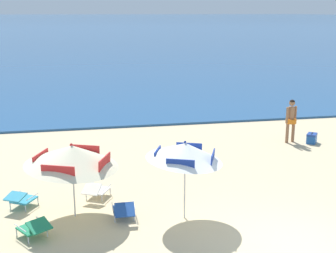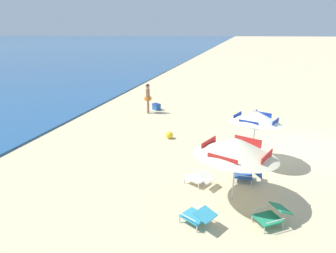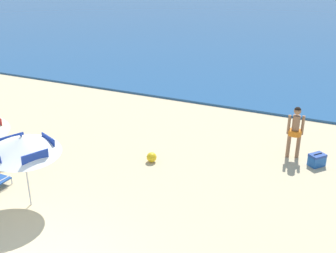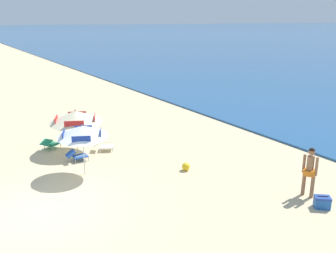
% 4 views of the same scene
% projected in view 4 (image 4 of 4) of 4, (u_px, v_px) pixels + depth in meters
% --- Properties ---
extents(ground_plane, '(800.00, 800.00, 0.00)m').
position_uv_depth(ground_plane, '(43.00, 212.00, 11.80)').
color(ground_plane, '#D1BA8E').
extents(beach_umbrella_striped_main, '(3.23, 3.21, 2.03)m').
position_uv_depth(beach_umbrella_striped_main, '(75.00, 117.00, 16.80)').
color(beach_umbrella_striped_main, silver).
rests_on(beach_umbrella_striped_main, ground).
extents(beach_umbrella_striped_second, '(2.59, 2.58, 2.11)m').
position_uv_depth(beach_umbrella_striped_second, '(82.00, 131.00, 14.16)').
color(beach_umbrella_striped_second, silver).
rests_on(beach_umbrella_striped_second, ground).
extents(lounge_chair_under_umbrella, '(0.88, 1.00, 0.49)m').
position_uv_depth(lounge_chair_under_umbrella, '(84.00, 135.00, 18.77)').
color(lounge_chair_under_umbrella, teal).
rests_on(lounge_chair_under_umbrella, ground).
extents(lounge_chair_beside_umbrella, '(0.89, 1.03, 0.52)m').
position_uv_depth(lounge_chair_beside_umbrella, '(104.00, 145.00, 17.23)').
color(lounge_chair_beside_umbrella, white).
rests_on(lounge_chair_beside_umbrella, ground).
extents(lounge_chair_facing_sea, '(0.59, 0.91, 0.53)m').
position_uv_depth(lounge_chair_facing_sea, '(77.00, 155.00, 15.95)').
color(lounge_chair_facing_sea, '#1E4799').
rests_on(lounge_chair_facing_sea, ground).
extents(lounge_chair_spare_folded, '(0.92, 1.01, 0.51)m').
position_uv_depth(lounge_chair_spare_folded, '(50.00, 143.00, 17.44)').
color(lounge_chair_spare_folded, '#1E7F56').
rests_on(lounge_chair_spare_folded, ground).
extents(person_standing_near_shore, '(0.51, 0.44, 1.78)m').
position_uv_depth(person_standing_near_shore, '(310.00, 169.00, 12.59)').
color(person_standing_near_shore, '#8C6042').
rests_on(person_standing_near_shore, ground).
extents(cooler_box, '(0.58, 0.60, 0.43)m').
position_uv_depth(cooler_box, '(322.00, 202.00, 12.01)').
color(cooler_box, '#1E56A8').
rests_on(cooler_box, ground).
extents(beach_ball, '(0.33, 0.33, 0.33)m').
position_uv_depth(beach_ball, '(186.00, 167.00, 15.00)').
color(beach_ball, yellow).
rests_on(beach_ball, ground).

